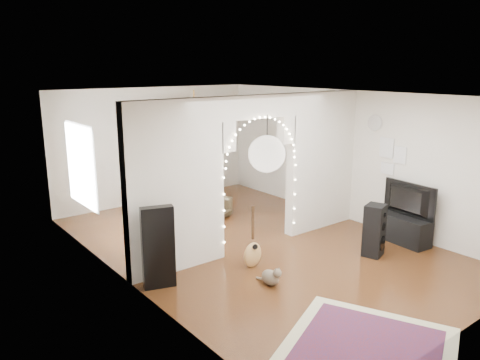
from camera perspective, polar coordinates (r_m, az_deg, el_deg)
floor at (r=8.61m, az=2.02°, el=-7.87°), size 7.50×7.50×0.00m
ceiling at (r=8.02m, az=2.18°, el=10.36°), size 5.00×7.50×0.02m
wall_back at (r=11.29m, az=-10.31°, el=4.22°), size 5.00×0.02×2.70m
wall_front at (r=5.98m, az=26.10°, el=-5.45°), size 5.00×0.02×2.70m
wall_left at (r=6.92m, az=-13.95°, el=-1.94°), size 0.02×7.50×2.70m
wall_right at (r=9.98m, az=13.15°, el=2.86°), size 0.02×7.50×2.70m
divider_wall at (r=8.20m, az=2.10°, el=1.43°), size 5.00×0.20×2.70m
fairy_lights at (r=8.08m, az=2.71°, el=2.14°), size 1.64×0.04×1.60m
window at (r=8.53m, az=-18.85°, el=1.69°), size 0.04×1.20×1.40m
wall_clock at (r=9.50m, az=16.14°, el=6.72°), size 0.03×0.31×0.31m
picture_frames at (r=9.36m, az=17.88°, el=2.78°), size 0.02×0.50×0.70m
paper_lantern at (r=5.04m, az=3.29°, el=3.19°), size 0.40×0.40×0.40m
ceiling_fan at (r=9.65m, az=-5.62°, el=9.09°), size 1.10×1.10×0.30m
guitar_case at (r=6.93m, az=-9.94°, el=-8.11°), size 0.50×0.29×1.23m
acoustic_guitar at (r=7.56m, az=1.56°, el=-7.90°), size 0.37×0.19×0.88m
tabby_cat at (r=7.09m, az=3.82°, el=-11.71°), size 0.24×0.49×0.32m
floor_speaker at (r=8.31m, az=16.06°, el=-5.93°), size 0.43×0.40×0.90m
media_console at (r=9.14m, az=19.25°, el=-5.69°), size 0.49×1.03×0.50m
tv at (r=8.98m, az=19.53°, el=-2.32°), size 0.23×1.08×0.62m
bookcase at (r=11.25m, az=-8.90°, el=1.24°), size 1.51×0.40×1.54m
dining_table at (r=11.02m, az=-7.35°, el=0.56°), size 1.23×0.85×0.76m
flower_vase at (r=10.98m, az=-7.38°, el=1.42°), size 0.19×0.19×0.19m
dining_chair_left at (r=10.03m, az=-2.77°, el=-3.37°), size 0.63×0.64×0.45m
dining_chair_right at (r=9.98m, az=-7.90°, el=-3.25°), size 0.62×0.64×0.56m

